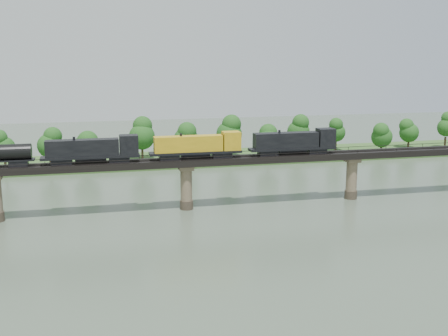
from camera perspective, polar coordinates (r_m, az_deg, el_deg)
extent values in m
plane|color=#3D4C3C|center=(98.68, -0.90, -8.84)|extent=(400.00, 400.00, 0.00)
cube|color=#2D5020|center=(179.59, -6.73, 0.79)|extent=(300.00, 24.00, 1.60)
cylinder|color=#473A2D|center=(126.43, -3.82, -3.74)|extent=(3.00, 3.00, 2.00)
cylinder|color=#77674E|center=(125.31, -3.85, -1.75)|extent=(2.60, 2.60, 9.00)
cube|color=#77674E|center=(124.44, -3.88, 0.04)|extent=(3.20, 3.20, 1.00)
cylinder|color=#473A2D|center=(138.43, 12.75, -2.64)|extent=(3.00, 3.00, 2.00)
cylinder|color=#77674E|center=(137.40, 12.83, -0.82)|extent=(2.60, 2.60, 9.00)
cube|color=#77674E|center=(136.60, 12.91, 0.82)|extent=(3.20, 3.20, 1.00)
cube|color=black|center=(124.19, -3.89, 0.60)|extent=(220.00, 5.00, 1.50)
cube|color=black|center=(123.30, -3.83, 0.92)|extent=(220.00, 0.12, 0.16)
cube|color=black|center=(124.76, -3.95, 1.04)|extent=(220.00, 0.12, 0.16)
cube|color=black|center=(121.59, -3.71, 1.06)|extent=(220.00, 0.10, 0.10)
cube|color=black|center=(126.25, -4.07, 1.45)|extent=(220.00, 0.10, 0.10)
cube|color=black|center=(121.66, -3.71, 0.90)|extent=(0.08, 0.08, 0.70)
cube|color=black|center=(126.31, -4.07, 1.30)|extent=(0.08, 0.08, 0.70)
cylinder|color=#382619|center=(171.28, -21.32, 0.39)|extent=(0.70, 0.70, 3.51)
sphere|color=#154413|center=(170.49, -21.44, 1.93)|extent=(6.31, 6.31, 6.31)
sphere|color=#154413|center=(170.06, -21.51, 2.90)|extent=(4.73, 4.73, 4.73)
cylinder|color=#382619|center=(172.44, -17.20, 0.72)|extent=(0.70, 0.70, 3.34)
sphere|color=#154413|center=(171.68, -17.29, 2.18)|extent=(7.18, 7.18, 7.18)
sphere|color=#154413|center=(171.27, -17.35, 3.10)|extent=(5.39, 5.39, 5.39)
cylinder|color=#382619|center=(169.41, -13.81, 0.63)|extent=(0.70, 0.70, 2.83)
sphere|color=#154413|center=(168.74, -13.87, 1.88)|extent=(8.26, 8.26, 8.26)
sphere|color=#154413|center=(168.37, -13.91, 2.67)|extent=(6.19, 6.19, 6.19)
cylinder|color=#382619|center=(176.32, -8.29, 1.46)|extent=(0.70, 0.70, 3.96)
sphere|color=#154413|center=(175.46, -8.34, 3.16)|extent=(8.07, 8.07, 8.07)
sphere|color=#154413|center=(175.01, -8.37, 4.23)|extent=(6.05, 6.05, 6.05)
cylinder|color=#382619|center=(176.53, -3.85, 1.46)|extent=(0.70, 0.70, 3.27)
sphere|color=#154413|center=(175.81, -3.87, 2.85)|extent=(8.03, 8.03, 8.03)
sphere|color=#154413|center=(175.41, -3.89, 3.73)|extent=(6.02, 6.02, 6.02)
cylinder|color=#382619|center=(180.40, 0.52, 1.81)|extent=(0.70, 0.70, 3.92)
sphere|color=#154413|center=(179.57, 0.52, 3.45)|extent=(8.29, 8.29, 8.29)
sphere|color=#154413|center=(179.12, 0.52, 4.49)|extent=(6.21, 6.21, 6.21)
cylinder|color=#382619|center=(176.82, 4.50, 1.42)|extent=(0.70, 0.70, 3.02)
sphere|color=#154413|center=(176.14, 4.52, 2.71)|extent=(7.74, 7.74, 7.74)
sphere|color=#154413|center=(175.76, 4.53, 3.53)|extent=(5.80, 5.80, 5.80)
cylinder|color=#382619|center=(189.14, 7.52, 2.15)|extent=(0.70, 0.70, 3.80)
sphere|color=#154413|center=(188.37, 7.57, 3.67)|extent=(7.47, 7.47, 7.47)
sphere|color=#154413|center=(187.95, 7.59, 4.63)|extent=(5.60, 5.60, 5.60)
cylinder|color=#382619|center=(194.60, 11.27, 2.24)|extent=(0.70, 0.70, 3.38)
sphere|color=#154413|center=(193.93, 11.32, 3.55)|extent=(6.23, 6.23, 6.23)
sphere|color=#154413|center=(193.56, 11.36, 4.37)|extent=(4.67, 4.67, 4.67)
cylinder|color=#382619|center=(195.68, 15.68, 1.98)|extent=(0.70, 0.70, 2.77)
sphere|color=#154413|center=(195.12, 15.74, 3.05)|extent=(7.04, 7.04, 7.04)
sphere|color=#154413|center=(194.80, 15.77, 3.73)|extent=(5.28, 5.28, 5.28)
cylinder|color=#382619|center=(206.72, 18.22, 2.36)|extent=(0.70, 0.70, 2.94)
sphere|color=#154413|center=(206.15, 18.29, 3.43)|extent=(6.73, 6.73, 6.73)
sphere|color=#154413|center=(205.84, 18.33, 4.11)|extent=(5.05, 5.05, 5.05)
cylinder|color=#382619|center=(210.37, 21.54, 2.42)|extent=(0.70, 0.70, 3.94)
sphere|color=#154413|center=(209.66, 21.64, 3.83)|extent=(6.17, 6.17, 6.17)
sphere|color=#154413|center=(209.28, 21.71, 4.72)|extent=(4.62, 4.62, 4.62)
cube|color=black|center=(132.36, 9.37, 1.76)|extent=(4.31, 2.59, 1.19)
cube|color=black|center=(128.31, 4.47, 1.57)|extent=(4.31, 2.59, 1.19)
cube|color=black|center=(130.09, 6.96, 1.99)|extent=(20.48, 3.23, 0.54)
cube|color=black|center=(129.22, 6.31, 2.84)|extent=(15.09, 2.91, 3.45)
cube|color=black|center=(132.71, 10.27, 3.10)|extent=(3.88, 3.23, 4.10)
cylinder|color=black|center=(130.19, 6.96, 1.74)|extent=(6.47, 1.51, 1.51)
cube|color=black|center=(125.49, -0.23, 1.37)|extent=(4.31, 2.59, 1.19)
cube|color=black|center=(123.40, -5.60, 1.14)|extent=(4.31, 2.59, 1.19)
cube|color=black|center=(124.17, -2.90, 1.60)|extent=(20.48, 3.23, 0.54)
cube|color=gold|center=(123.56, -3.64, 2.48)|extent=(15.09, 2.91, 3.45)
cube|color=gold|center=(125.47, 0.73, 2.79)|extent=(3.88, 3.23, 4.10)
cylinder|color=black|center=(124.28, -2.89, 1.33)|extent=(6.47, 1.51, 1.51)
cube|color=black|center=(122.47, -10.60, 0.91)|extent=(4.31, 2.59, 1.19)
cube|color=black|center=(122.54, -16.15, 0.65)|extent=(4.31, 2.59, 1.19)
cube|color=black|center=(122.23, -13.39, 1.13)|extent=(20.48, 3.23, 0.54)
cube|color=black|center=(121.91, -14.20, 2.01)|extent=(15.09, 2.91, 3.45)
cube|color=black|center=(122.05, -9.65, 2.37)|extent=(3.88, 3.23, 4.10)
cylinder|color=black|center=(122.33, -13.38, 0.86)|extent=(6.47, 1.51, 1.51)
cube|color=black|center=(123.31, -20.15, 0.46)|extent=(3.77, 2.37, 1.19)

